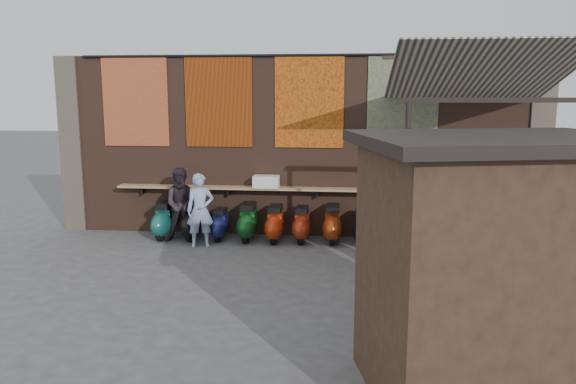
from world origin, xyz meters
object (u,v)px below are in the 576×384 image
Objects in this scene: diner_left at (200,210)px; shopper_tan at (406,229)px; shelf_box at (266,182)px; scooter_stool_1 at (193,221)px; scooter_stool_5 at (302,225)px; shopper_grey at (488,244)px; scooter_stool_3 at (248,222)px; scooter_stool_0 at (164,220)px; scooter_stool_4 at (275,224)px; market_stall at (492,274)px; diner_right at (182,205)px; shopper_navy at (479,234)px; scooter_stool_2 at (220,224)px; scooter_stool_8 at (387,226)px; scooter_stool_7 at (361,227)px; scooter_stool_6 at (333,224)px; scooter_stool_9 at (418,227)px.

shopper_tan reaches higher than diner_left.
shopper_tan reaches higher than shelf_box.
scooter_stool_5 is at bearing -0.20° from scooter_stool_1.
scooter_stool_1 is 0.56× the size of shopper_grey.
diner_left reaches higher than scooter_stool_3.
scooter_stool_0 is 1.04× the size of scooter_stool_4.
market_stall reaches higher than shopper_tan.
shopper_navy is (5.78, -2.14, 0.04)m from diner_right.
scooter_stool_4 is 6.76m from market_stall.
diner_left is at bearing -55.36° from diner_right.
shelf_box is at bearing 124.44° from scooter_stool_4.
shopper_grey reaches higher than scooter_stool_2.
shopper_tan is (0.18, -2.03, 0.43)m from scooter_stool_8.
scooter_stool_7 is 0.46× the size of diner_right.
scooter_stool_5 is at bearing -177.58° from scooter_stool_6.
shopper_tan is (1.34, -2.05, 0.42)m from scooter_stool_6.
scooter_stool_6 is 0.51× the size of shopper_tan.
scooter_stool_4 is at bearing -55.56° from shelf_box.
shopper_tan reaches higher than scooter_stool_6.
diner_right is (-1.40, -0.18, 0.40)m from scooter_stool_3.
scooter_stool_5 is 0.49× the size of diner_right.
diner_left reaches higher than shelf_box.
scooter_stool_2 is at bearing 17.86° from shopper_grey.
scooter_stool_5 is at bearing 179.08° from scooter_stool_7.
scooter_stool_1 is at bearing 115.75° from market_stall.
market_stall reaches higher than scooter_stool_9.
shopper_tan is (5.06, -2.00, 0.42)m from scooter_stool_0.
shopper_navy reaches higher than scooter_stool_2.
scooter_stool_7 is (4.33, 0.00, -0.05)m from scooter_stool_0.
scooter_stool_0 is 1.26m from scooter_stool_2.
scooter_stool_9 is at bearing 0.43° from scooter_stool_6.
shopper_grey is (5.86, -2.41, -0.05)m from diner_right.
diner_right is 1.07× the size of shopper_grey.
diner_right is at bearing -177.47° from scooter_stool_9.
shopper_grey is (0.79, -2.64, 0.38)m from scooter_stool_9.
scooter_stool_3 reaches higher than scooter_stool_5.
market_stall is at bearing -62.88° from scooter_stool_4.
scooter_stool_1 is at bearing -179.64° from scooter_stool_6.
diner_left is (-3.36, -0.57, 0.42)m from scooter_stool_7.
scooter_stool_3 is at bearing 107.97° from market_stall.
scooter_stool_1 is at bearing 20.25° from shopper_grey.
scooter_stool_7 is 0.96× the size of scooter_stool_9.
shopper_grey is at bearing -38.43° from diner_right.
scooter_stool_5 is at bearing 0.46° from scooter_stool_0.
scooter_stool_4 is at bearing -179.37° from scooter_stool_7.
shopper_grey is (6.33, -2.57, 0.35)m from scooter_stool_0.
scooter_stool_3 is at bearing -8.58° from diner_right.
diner_left is at bearing -171.33° from scooter_stool_8.
scooter_stool_9 is at bearing 0.69° from scooter_stool_2.
shopper_grey is (1.45, -2.60, 0.36)m from scooter_stool_8.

